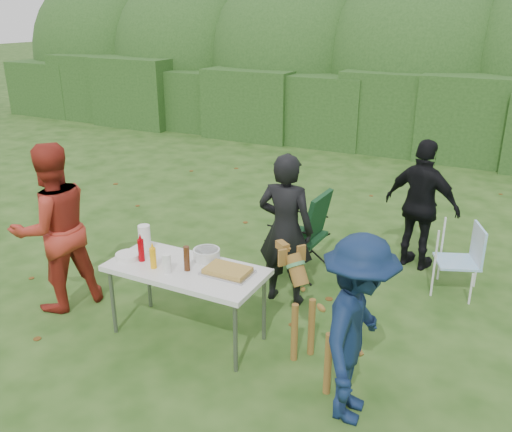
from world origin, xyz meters
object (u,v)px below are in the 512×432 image
at_px(person_cook, 286,230).
at_px(paper_towel_roll, 145,238).
at_px(person_red_jacket, 54,228).
at_px(camping_chair, 298,231).
at_px(ketchup_bottle, 141,250).
at_px(child, 357,330).
at_px(dog, 320,324).
at_px(mustard_bottle, 153,258).
at_px(lawn_chair, 457,259).
at_px(person_black_puffy, 422,205).
at_px(folding_table, 186,273).
at_px(beer_bottle, 187,259).

bearing_deg(person_cook, paper_towel_roll, 34.84).
height_order(person_red_jacket, camping_chair, person_red_jacket).
height_order(person_cook, ketchup_bottle, person_cook).
xyz_separation_m(child, paper_towel_roll, (-2.33, 0.48, 0.11)).
height_order(person_cook, dog, person_cook).
relative_size(mustard_bottle, ketchup_bottle, 0.91).
relative_size(lawn_chair, mustard_bottle, 4.03).
distance_m(person_red_jacket, dog, 2.91).
bearing_deg(dog, ketchup_bottle, 38.34).
relative_size(person_red_jacket, dog, 1.72).
bearing_deg(lawn_chair, person_black_puffy, -63.44).
distance_m(folding_table, ketchup_bottle, 0.49).
height_order(person_red_jacket, paper_towel_roll, person_red_jacket).
bearing_deg(person_red_jacket, beer_bottle, 115.41).
bearing_deg(person_black_puffy, child, 107.00).
bearing_deg(person_cook, child, 126.57).
bearing_deg(mustard_bottle, person_cook, 56.29).
bearing_deg(paper_towel_roll, person_red_jacket, -164.62).
height_order(person_red_jacket, beer_bottle, person_red_jacket).
xyz_separation_m(child, lawn_chair, (0.42, 2.43, -0.36)).
height_order(person_black_puffy, beer_bottle, person_black_puffy).
bearing_deg(ketchup_bottle, child, -6.76).
height_order(ketchup_bottle, beer_bottle, beer_bottle).
relative_size(beer_bottle, paper_towel_roll, 0.92).
bearing_deg(camping_chair, person_cook, 104.15).
bearing_deg(mustard_bottle, folding_table, 27.65).
xyz_separation_m(person_cook, camping_chair, (-0.15, 0.71, -0.31)).
xyz_separation_m(person_cook, mustard_bottle, (-0.80, -1.21, 0.01)).
bearing_deg(child, dog, 44.82).
relative_size(person_cook, camping_chair, 1.59).
relative_size(person_cook, ketchup_bottle, 7.53).
xyz_separation_m(person_black_puffy, beer_bottle, (-1.61, -2.61, 0.06)).
relative_size(person_red_jacket, paper_towel_roll, 6.86).
xyz_separation_m(person_red_jacket, camping_chair, (1.93, 1.89, -0.37)).
bearing_deg(person_cook, ketchup_bottle, 44.40).
bearing_deg(dog, child, 173.80).
height_order(folding_table, mustard_bottle, mustard_bottle).
bearing_deg(ketchup_bottle, mustard_bottle, -20.18).
distance_m(folding_table, person_red_jacket, 1.56).
xyz_separation_m(dog, beer_bottle, (-1.29, -0.07, 0.37)).
distance_m(person_black_puffy, dog, 2.57).
bearing_deg(paper_towel_roll, folding_table, -14.59).
xyz_separation_m(beer_bottle, paper_towel_roll, (-0.63, 0.19, 0.01)).
height_order(beer_bottle, paper_towel_roll, paper_towel_roll).
relative_size(person_cook, mustard_bottle, 8.28).
relative_size(person_black_puffy, child, 1.05).
bearing_deg(camping_chair, person_red_jacket, 46.66).
bearing_deg(person_black_puffy, mustard_bottle, 69.77).
bearing_deg(folding_table, person_cook, 63.15).
xyz_separation_m(person_cook, dog, (0.79, -1.03, -0.33)).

